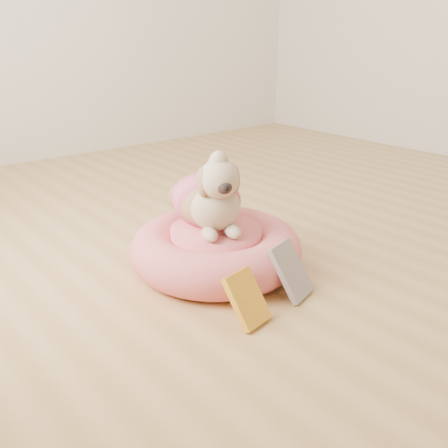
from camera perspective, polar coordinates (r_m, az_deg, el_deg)
floor at (r=2.41m, az=10.00°, el=-1.13°), size 4.50×4.50×0.00m
pet_bed at (r=2.01m, az=-0.91°, el=-2.86°), size 0.68×0.68×0.18m
dog at (r=1.94m, az=-1.77°, el=4.48°), size 0.46×0.54×0.33m
book_yellow at (r=1.65m, az=2.63°, el=-8.53°), size 0.14×0.14×0.17m
book_white at (r=1.82m, az=7.68°, el=-5.33°), size 0.17×0.17×0.19m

